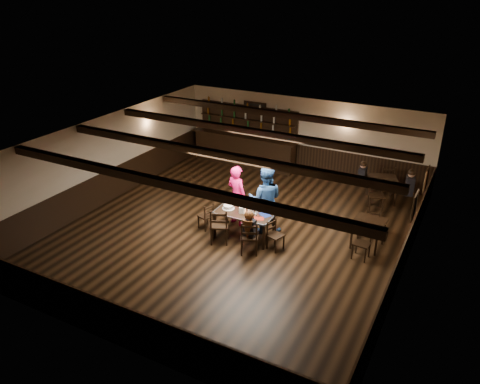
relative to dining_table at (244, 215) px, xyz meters
The scene contains 25 objects.
ground 0.79m from the dining_table, 150.34° to the left, with size 10.00×10.00×0.00m, color black.
room_shell 1.16m from the dining_table, 145.36° to the left, with size 9.02×10.02×2.71m.
dining_table is the anchor object (origin of this frame).
chair_near_left 0.74m from the dining_table, 125.88° to the right, with size 0.62×0.61×1.01m.
chair_near_right 0.87m from the dining_table, 54.12° to the right, with size 0.57×0.56×0.94m.
chair_end_left 1.14m from the dining_table, behind, with size 0.44×0.45×0.78m.
chair_end_right 0.95m from the dining_table, ahead, with size 0.45×0.46×0.79m.
chair_far_pushed 1.68m from the dining_table, 124.01° to the left, with size 0.41×0.39×0.79m.
woman_pink 0.86m from the dining_table, 132.22° to the left, with size 0.64×0.42×1.76m, color #F3145D.
man_blue 0.73m from the dining_table, 60.63° to the left, with size 0.93×0.73×1.92m, color navy.
seated_person 0.81m from the dining_table, 53.72° to the right, with size 0.32×0.48×0.77m.
cake 0.51m from the dining_table, behind, with size 0.33×0.33×0.10m.
plate_stack_a 0.18m from the dining_table, 162.61° to the right, with size 0.18×0.18×0.17m, color white.
plate_stack_b 0.25m from the dining_table, 10.68° to the left, with size 0.16×0.16×0.19m, color white.
tea_light 0.15m from the dining_table, 42.53° to the left, with size 0.04×0.04×0.06m.
salt_shaker 0.37m from the dining_table, ahead, with size 0.03×0.03×0.08m, color silver.
pepper_shaker 0.44m from the dining_table, ahead, with size 0.04×0.04×0.10m, color #A5A8AD.
drink_glass 0.36m from the dining_table, 15.86° to the left, with size 0.08×0.08×0.12m, color silver.
menu_red 0.49m from the dining_table, 15.21° to the right, with size 0.30×0.21×0.00m, color maroon.
menu_blue 0.56m from the dining_table, 15.75° to the left, with size 0.33×0.23×0.00m, color #0F1B4F.
bar_counter 5.53m from the dining_table, 117.02° to the left, with size 4.12×0.70×2.20m.
back_table_a 3.25m from the dining_table, 19.59° to the left, with size 0.83×0.83×0.75m.
back_table_b 4.90m from the dining_table, 56.01° to the left, with size 1.15×1.15×0.75m.
bg_patron_left 4.59m from the dining_table, 62.94° to the left, with size 0.23×0.36×0.73m.
bg_patron_right 5.29m from the dining_table, 47.56° to the left, with size 0.32×0.43×0.80m.
Camera 1 is at (5.44, -10.02, 6.44)m, focal length 35.00 mm.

